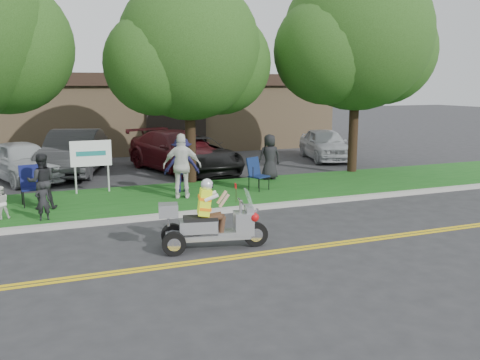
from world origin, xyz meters
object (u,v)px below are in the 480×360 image
object	(u,v)px
lawn_chair_a	(31,183)
parked_car_far_left	(22,161)
parked_car_left	(74,152)
parked_car_mid	(197,155)
lawn_chair_b	(256,172)
trike_scooter	(209,225)
spectator_adult_mid	(41,181)
parked_car_right	(178,151)
spectator_adult_right	(182,166)
parked_car_far_right	(325,144)

from	to	relation	value
lawn_chair_a	parked_car_far_left	bearing A→B (deg)	87.43
parked_car_left	parked_car_mid	xyz separation A→B (m)	(4.56, -1.39, -0.15)
lawn_chair_a	lawn_chair_b	world-z (taller)	lawn_chair_a
lawn_chair_b	trike_scooter	bearing A→B (deg)	-148.52
parked_car_left	parked_car_mid	bearing A→B (deg)	-1.48
lawn_chair_a	spectator_adult_mid	world-z (taller)	spectator_adult_mid
lawn_chair_b	parked_car_right	bearing A→B (deg)	78.69
spectator_adult_mid	spectator_adult_right	xyz separation A→B (m)	(3.93, -0.09, 0.21)
lawn_chair_a	spectator_adult_right	size ratio (longest dim) A/B	0.58
lawn_chair_b	parked_car_left	world-z (taller)	parked_car_left
parked_car_far_left	parked_car_right	size ratio (longest dim) A/B	0.77
parked_car_far_left	parked_car_mid	xyz separation A→B (m)	(6.42, -0.55, -0.02)
trike_scooter	parked_car_right	distance (m)	10.17
parked_car_far_right	parked_car_far_left	bearing A→B (deg)	-162.84
parked_car_right	spectator_adult_right	bearing A→B (deg)	-119.68
trike_scooter	parked_car_far_left	xyz separation A→B (m)	(-3.88, 9.90, 0.20)
trike_scooter	lawn_chair_b	distance (m)	5.85
trike_scooter	spectator_adult_right	bearing A→B (deg)	93.29
parked_car_far_left	parked_car_right	distance (m)	5.82
lawn_chair_a	parked_car_far_right	bearing A→B (deg)	15.46
trike_scooter	parked_car_right	xyz separation A→B (m)	(1.94, 9.98, 0.27)
spectator_adult_mid	lawn_chair_a	bearing A→B (deg)	-65.51
lawn_chair_b	parked_car_far_left	distance (m)	8.67
lawn_chair_a	spectator_adult_mid	bearing A→B (deg)	-74.14
parked_car_left	parked_car_mid	world-z (taller)	parked_car_left
trike_scooter	parked_car_left	size ratio (longest dim) A/B	0.45
lawn_chair_a	parked_car_far_right	size ratio (longest dim) A/B	0.26
parked_car_left	lawn_chair_b	bearing A→B (deg)	-32.73
lawn_chair_a	parked_car_right	bearing A→B (deg)	33.61
parked_car_mid	parked_car_far_right	xyz separation A→B (m)	(6.58, 1.14, 0.02)
spectator_adult_right	parked_car_far_right	distance (m)	10.33
parked_car_far_left	parked_car_right	bearing A→B (deg)	-19.22
lawn_chair_a	spectator_adult_mid	xyz separation A→B (m)	(0.27, -0.66, 0.13)
parked_car_left	parked_car_mid	size ratio (longest dim) A/B	1.02
spectator_adult_mid	parked_car_mid	xyz separation A→B (m)	(5.81, 4.70, -0.16)
lawn_chair_b	spectator_adult_mid	distance (m)	6.48
trike_scooter	lawn_chair_a	bearing A→B (deg)	135.21
trike_scooter	parked_car_far_left	world-z (taller)	trike_scooter
parked_car_right	lawn_chair_a	bearing A→B (deg)	-156.02
lawn_chair_b	spectator_adult_right	bearing A→B (deg)	161.94
spectator_adult_mid	parked_car_left	world-z (taller)	parked_car_left
lawn_chair_b	parked_car_far_right	bearing A→B (deg)	18.11
lawn_chair_a	parked_car_right	world-z (taller)	parked_car_right
trike_scooter	parked_car_right	bearing A→B (deg)	90.55
spectator_adult_right	parked_car_far_right	size ratio (longest dim) A/B	0.46
trike_scooter	spectator_adult_right	xyz separation A→B (m)	(0.66, 4.57, 0.54)
parked_car_right	parked_car_far_right	world-z (taller)	parked_car_right
lawn_chair_b	parked_car_far_right	xyz separation A→B (m)	(5.92, 5.60, 0.03)
parked_car_far_left	parked_car_mid	bearing A→B (deg)	-24.84
parked_car_far_left	parked_car_mid	distance (m)	6.44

